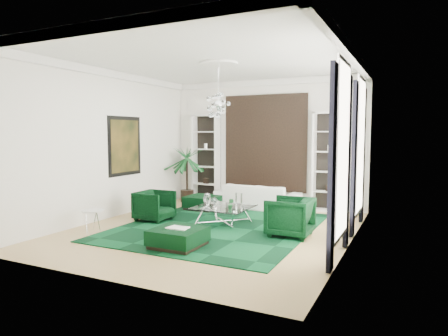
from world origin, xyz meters
The scene contains 30 objects.
floor centered at (0.00, 0.00, -0.01)m, with size 6.00×7.00×0.02m, color tan.
ceiling centered at (0.00, 0.00, 3.81)m, with size 6.00×7.00×0.02m, color white.
wall_back centered at (0.00, 3.51, 1.90)m, with size 6.00×0.02×3.80m, color white.
wall_front centered at (0.00, -3.51, 1.90)m, with size 6.00×0.02×3.80m, color white.
wall_left centered at (-3.01, 0.00, 1.90)m, with size 0.02×7.00×3.80m, color white.
wall_right centered at (3.01, 0.00, 1.90)m, with size 0.02×7.00×3.80m, color white.
crown_molding centered at (0.00, 0.00, 3.70)m, with size 6.00×7.00×0.18m, color white, non-canonical shape.
ceiling_medallion centered at (0.00, 0.30, 3.77)m, with size 0.90×0.90×0.05m, color white.
tapestry centered at (0.00, 3.46, 1.90)m, with size 2.50×0.06×2.80m, color black.
shelving_left centered at (-1.95, 3.31, 1.40)m, with size 0.90×0.38×2.80m, color white, non-canonical shape.
shelving_right centered at (1.95, 3.31, 1.40)m, with size 0.90×0.38×2.80m, color white, non-canonical shape.
painting centered at (-2.97, 0.60, 1.85)m, with size 0.04×1.30×1.60m, color black.
window_near centered at (2.99, -0.90, 1.90)m, with size 0.03×1.10×2.90m, color white.
curtain_near_a centered at (2.96, -1.68, 1.65)m, with size 0.07×0.30×3.25m, color black.
curtain_near_b centered at (2.96, -0.12, 1.65)m, with size 0.07×0.30×3.25m, color black.
window_far centered at (2.99, 1.50, 1.90)m, with size 0.03×1.10×2.90m, color white.
curtain_far_a centered at (2.96, 0.72, 1.65)m, with size 0.07×0.30×3.25m, color black.
curtain_far_b centered at (2.96, 2.28, 1.65)m, with size 0.07×0.30×3.25m, color black.
rug centered at (0.00, 0.30, 0.01)m, with size 4.20×5.00×0.02m, color black.
sofa centered at (0.00, 2.85, 0.35)m, with size 2.43×0.95×0.71m, color white.
armchair_left centered at (-1.75, 0.20, 0.38)m, with size 0.81×0.83×0.76m, color black.
armchair_right centered at (1.75, 0.20, 0.42)m, with size 0.89×0.92×0.84m, color black.
coffee_table centered at (0.00, 0.55, 0.22)m, with size 1.29×1.29×0.44m, color white, non-canonical shape.
ottoman_side centered at (-1.35, 2.00, 0.20)m, with size 0.89×0.89×0.40m, color black.
ottoman_front centered at (0.05, -1.55, 0.19)m, with size 0.93×0.93×0.37m, color black.
book centered at (0.05, -1.55, 0.39)m, with size 0.42×0.28×0.03m, color white.
side_table centered at (-2.35, -1.30, 0.24)m, with size 0.49×0.49×0.47m, color white.
palm centered at (-2.45, 2.95, 1.15)m, with size 1.43×1.43×2.29m, color #165525, non-canonical shape.
chandelier centered at (0.00, 0.30, 2.85)m, with size 0.71×0.71×0.64m, color white, non-canonical shape.
table_plant centered at (0.32, 0.28, 0.57)m, with size 0.14×0.12×0.26m, color #165525.
Camera 1 is at (4.12, -7.96, 2.20)m, focal length 32.00 mm.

